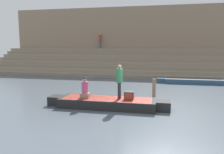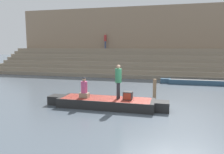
% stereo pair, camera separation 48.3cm
% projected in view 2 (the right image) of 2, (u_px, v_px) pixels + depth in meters
% --- Properties ---
extents(ground_plane, '(120.00, 120.00, 0.00)m').
position_uv_depth(ground_plane, '(146.00, 109.00, 10.52)').
color(ground_plane, '#4C5660').
extents(ghat_steps, '(36.00, 5.42, 2.77)m').
position_uv_depth(ghat_steps, '(158.00, 66.00, 23.09)').
color(ghat_steps, gray).
rests_on(ghat_steps, ground).
extents(back_wall, '(34.20, 1.28, 7.54)m').
position_uv_depth(back_wall, '(159.00, 40.00, 25.12)').
color(back_wall, '#937A60').
rests_on(back_wall, ground).
extents(rowboat_main, '(6.06, 1.51, 0.45)m').
position_uv_depth(rowboat_main, '(106.00, 102.00, 10.79)').
color(rowboat_main, black).
rests_on(rowboat_main, ground).
extents(person_standing, '(0.32, 0.32, 1.67)m').
position_uv_depth(person_standing, '(118.00, 79.00, 10.53)').
color(person_standing, '#28282D').
rests_on(person_standing, rowboat_main).
extents(person_rowing, '(0.44, 0.35, 1.05)m').
position_uv_depth(person_rowing, '(84.00, 89.00, 10.89)').
color(person_rowing, gray).
rests_on(person_rowing, rowboat_main).
extents(tv_set, '(0.44, 0.41, 0.39)m').
position_uv_depth(tv_set, '(128.00, 96.00, 10.48)').
color(tv_set, '#2D2D2D').
rests_on(tv_set, rowboat_main).
extents(moored_boat_shore, '(5.83, 1.12, 0.38)m').
position_uv_depth(moored_boat_shore, '(198.00, 82.00, 17.48)').
color(moored_boat_shore, '#33516B').
rests_on(moored_boat_shore, ground).
extents(mooring_post, '(0.19, 0.19, 1.19)m').
position_uv_depth(mooring_post, '(155.00, 90.00, 12.22)').
color(mooring_post, brown).
rests_on(mooring_post, ground).
extents(person_on_steps, '(0.30, 0.30, 1.76)m').
position_uv_depth(person_on_steps, '(105.00, 40.00, 25.72)').
color(person_on_steps, '#3D4C75').
rests_on(person_on_steps, ghat_steps).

